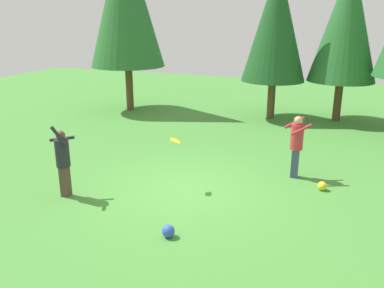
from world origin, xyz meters
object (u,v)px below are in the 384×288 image
object	(u,v)px
frisbee	(175,141)
ball_yellow	(322,186)
tree_center	(276,23)
person_thrower	(63,158)
person_catcher	(297,141)
tree_right	(347,21)
ball_blue	(168,231)

from	to	relation	value
frisbee	ball_yellow	world-z (taller)	frisbee
ball_yellow	tree_center	size ratio (longest dim) A/B	0.04
person_thrower	person_catcher	bearing A→B (deg)	1.43
person_thrower	ball_yellow	xyz separation A→B (m)	(5.97, 2.64, -0.90)
person_thrower	tree_center	size ratio (longest dim) A/B	0.29
frisbee	ball_yellow	xyz separation A→B (m)	(3.60, 1.21, -1.17)
tree_center	tree_right	bearing A→B (deg)	12.44
person_thrower	tree_center	distance (m)	10.87
ball_blue	tree_right	xyz separation A→B (m)	(2.82, 11.41, 3.97)
person_thrower	person_catcher	world-z (taller)	person_thrower
frisbee	tree_right	size ratio (longest dim) A/B	0.05
person_catcher	frisbee	world-z (taller)	person_catcher
tree_right	ball_yellow	bearing A→B (deg)	-90.38
ball_blue	tree_center	distance (m)	11.48
tree_center	person_thrower	bearing A→B (deg)	-108.34
ball_blue	tree_right	bearing A→B (deg)	76.11
frisbee	ball_yellow	distance (m)	3.97
person_thrower	tree_right	size ratio (longest dim) A/B	0.28
person_catcher	ball_yellow	distance (m)	1.39
person_thrower	ball_yellow	distance (m)	6.59
ball_blue	tree_center	xyz separation A→B (m)	(0.09, 10.81, 3.87)
ball_yellow	tree_right	xyz separation A→B (m)	(0.05, 7.88, 3.99)
ball_yellow	tree_center	bearing A→B (deg)	110.21
person_thrower	ball_blue	distance (m)	3.44
tree_right	tree_center	bearing A→B (deg)	-167.56
person_catcher	tree_right	size ratio (longest dim) A/B	0.27
person_catcher	ball_blue	size ratio (longest dim) A/B	6.63
frisbee	ball_blue	bearing A→B (deg)	-70.36
tree_center	ball_yellow	bearing A→B (deg)	-69.79
tree_right	ball_blue	bearing A→B (deg)	-103.89
frisbee	tree_center	world-z (taller)	tree_center
ball_blue	ball_yellow	bearing A→B (deg)	51.89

